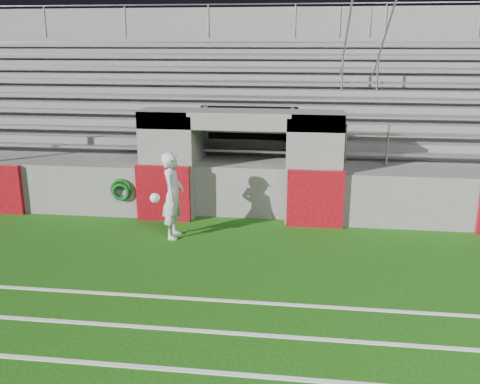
# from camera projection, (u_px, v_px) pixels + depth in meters

# --- Properties ---
(ground) EXTENTS (90.00, 90.00, 0.00)m
(ground) POSITION_uv_depth(u_px,v_px,m) (217.00, 275.00, 9.89)
(ground) COLOR #16480C
(ground) RESTS_ON ground
(stadium_structure) EXTENTS (26.00, 8.48, 5.42)m
(stadium_structure) POSITION_uv_depth(u_px,v_px,m) (259.00, 128.00, 17.09)
(stadium_structure) COLOR #5F5D5A
(stadium_structure) RESTS_ON ground
(goalkeeper_with_ball) EXTENTS (0.70, 0.71, 1.90)m
(goalkeeper_with_ball) POSITION_uv_depth(u_px,v_px,m) (173.00, 195.00, 11.57)
(goalkeeper_with_ball) COLOR #B5BAC0
(goalkeeper_with_ball) RESTS_ON ground
(hose_coil) EXTENTS (0.54, 0.14, 0.54)m
(hose_coil) POSITION_uv_depth(u_px,v_px,m) (121.00, 190.00, 12.85)
(hose_coil) COLOR #0D420D
(hose_coil) RESTS_ON ground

